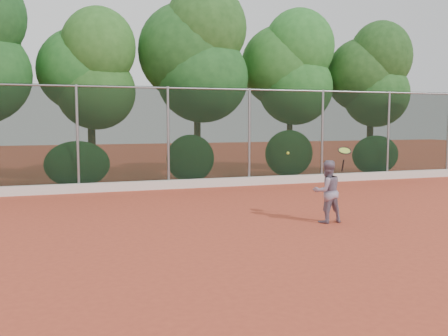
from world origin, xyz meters
name	(u,v)px	position (x,y,z in m)	size (l,w,h in m)	color
ground	(239,230)	(0.00, 0.00, 0.00)	(80.00, 80.00, 0.00)	#BA442C
concrete_curb	(170,184)	(0.00, 6.82, 0.15)	(24.00, 0.20, 0.30)	silver
tennis_player	(327,192)	(2.20, 0.10, 0.72)	(0.70, 0.55, 1.44)	gray
chainlink_fence	(168,135)	(0.00, 7.00, 1.86)	(24.09, 0.09, 3.50)	black
foliage_backdrop	(142,65)	(-0.55, 8.98, 4.40)	(23.70, 3.63, 7.55)	#452B1A
tennis_racket	(344,152)	(2.63, 0.09, 1.62)	(0.38, 0.37, 0.58)	black
tennis_ball_in_flight	(288,153)	(1.43, 0.59, 1.59)	(0.07, 0.07, 0.07)	#C0D02F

